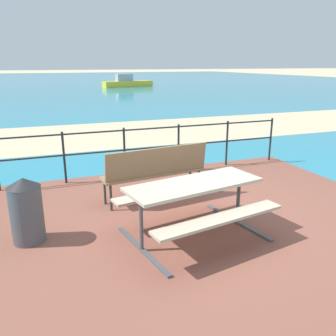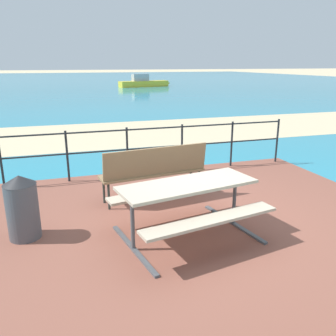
{
  "view_description": "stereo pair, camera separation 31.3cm",
  "coord_description": "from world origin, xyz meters",
  "px_view_note": "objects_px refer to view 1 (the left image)",
  "views": [
    {
      "loc": [
        -2.2,
        -4.36,
        2.3
      ],
      "look_at": [
        -0.11,
        1.14,
        0.53
      ],
      "focal_mm": 37.38,
      "sensor_mm": 36.0,
      "label": 1
    },
    {
      "loc": [
        -1.9,
        -4.47,
        2.3
      ],
      "look_at": [
        -0.11,
        1.14,
        0.53
      ],
      "focal_mm": 37.38,
      "sensor_mm": 36.0,
      "label": 2
    }
  ],
  "objects_px": {
    "trash_bin": "(26,210)",
    "boat_near": "(128,83)",
    "picnic_table": "(194,195)",
    "park_bench": "(156,168)"
  },
  "relations": [
    {
      "from": "park_bench",
      "to": "trash_bin",
      "type": "distance_m",
      "value": 2.16
    },
    {
      "from": "trash_bin",
      "to": "boat_near",
      "type": "distance_m",
      "value": 31.42
    },
    {
      "from": "picnic_table",
      "to": "park_bench",
      "type": "xyz_separation_m",
      "value": [
        -0.06,
        1.39,
        -0.01
      ]
    },
    {
      "from": "park_bench",
      "to": "trash_bin",
      "type": "bearing_deg",
      "value": 13.43
    },
    {
      "from": "park_bench",
      "to": "boat_near",
      "type": "bearing_deg",
      "value": -110.89
    },
    {
      "from": "picnic_table",
      "to": "park_bench",
      "type": "relative_size",
      "value": 1.09
    },
    {
      "from": "trash_bin",
      "to": "boat_near",
      "type": "bearing_deg",
      "value": 73.11
    },
    {
      "from": "trash_bin",
      "to": "boat_near",
      "type": "xyz_separation_m",
      "value": [
        9.13,
        30.06,
        -0.09
      ]
    },
    {
      "from": "park_bench",
      "to": "boat_near",
      "type": "relative_size",
      "value": 0.33
    },
    {
      "from": "picnic_table",
      "to": "boat_near",
      "type": "relative_size",
      "value": 0.36
    }
  ]
}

